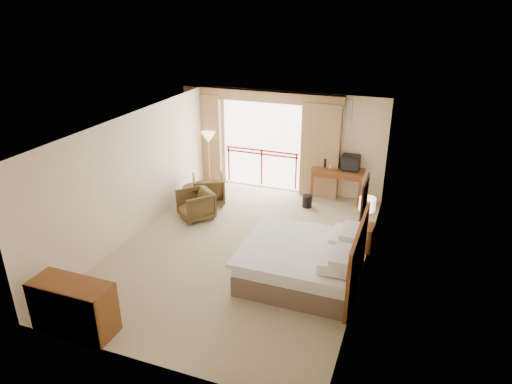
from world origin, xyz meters
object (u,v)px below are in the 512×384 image
at_px(bed, 304,261).
at_px(wastebasket, 307,201).
at_px(desk, 339,175).
at_px(dresser, 73,307).
at_px(armchair_near, 197,218).
at_px(table_lamp, 367,205).
at_px(armchair_far, 209,202).
at_px(tv, 351,163).
at_px(side_table, 193,194).
at_px(nightstand, 364,237).
at_px(floor_lamp, 208,139).

bearing_deg(bed, wastebasket, 103.28).
xyz_separation_m(desk, dresser, (-2.90, -6.59, -0.24)).
height_order(desk, armchair_near, desk).
height_order(table_lamp, armchair_far, table_lamp).
relative_size(tv, side_table, 0.76).
bearing_deg(side_table, nightstand, -7.63).
bearing_deg(nightstand, tv, 111.16).
distance_m(desk, armchair_far, 3.43).
height_order(tv, side_table, tv).
bearing_deg(bed, desk, 91.89).
relative_size(nightstand, wastebasket, 1.76).
distance_m(bed, tv, 3.92).
bearing_deg(tv, desk, 157.31).
relative_size(tv, armchair_far, 0.54).
relative_size(nightstand, dresser, 0.42).
xyz_separation_m(bed, table_lamp, (0.89, 1.56, 0.63)).
bearing_deg(floor_lamp, table_lamp, -24.81).
bearing_deg(side_table, bed, -31.50).
relative_size(desk, wastebasket, 4.27).
height_order(nightstand, tv, tv).
xyz_separation_m(table_lamp, tv, (-0.72, 2.30, 0.05)).
bearing_deg(side_table, tv, 26.33).
relative_size(desk, armchair_far, 1.63).
distance_m(table_lamp, armchair_near, 4.10).
relative_size(table_lamp, armchair_near, 0.77).
height_order(armchair_near, side_table, side_table).
distance_m(armchair_near, floor_lamp, 2.55).
height_order(table_lamp, desk, table_lamp).
relative_size(desk, floor_lamp, 0.87).
distance_m(armchair_near, dresser, 4.30).
bearing_deg(bed, armchair_near, 152.52).
xyz_separation_m(tv, wastebasket, (-0.91, -0.71, -0.91)).
bearing_deg(wastebasket, armchair_far, -165.78).
distance_m(tv, armchair_near, 4.10).
distance_m(side_table, dresser, 4.77).
bearing_deg(dresser, tv, 68.10).
xyz_separation_m(armchair_far, floor_lamp, (-0.53, 1.17, 1.32)).
bearing_deg(armchair_near, dresser, -48.78).
height_order(wastebasket, side_table, side_table).
bearing_deg(nightstand, armchair_far, 170.19).
relative_size(desk, side_table, 2.31).
xyz_separation_m(nightstand, tv, (-0.72, 2.35, 0.79)).
bearing_deg(tv, nightstand, -83.57).
height_order(wastebasket, armchair_far, armchair_far).
distance_m(bed, wastebasket, 3.24).
xyz_separation_m(table_lamp, wastebasket, (-1.63, 1.58, -0.85)).
height_order(side_table, dresser, dresser).
relative_size(nightstand, desk, 0.41).
distance_m(wastebasket, armchair_far, 2.53).
height_order(desk, armchair_far, desk).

